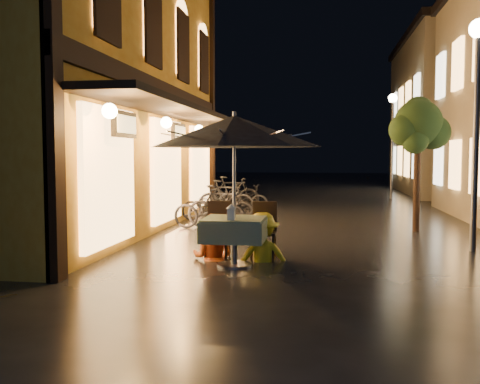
% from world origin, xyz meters
% --- Properties ---
extents(ground, '(90.00, 90.00, 0.00)m').
position_xyz_m(ground, '(0.00, 0.00, 0.00)').
color(ground, black).
rests_on(ground, ground).
extents(west_building, '(5.90, 11.40, 7.40)m').
position_xyz_m(west_building, '(-5.72, 4.00, 3.71)').
color(west_building, '#BC7A1D').
rests_on(west_building, ground).
extents(street_tree, '(1.43, 1.20, 3.15)m').
position_xyz_m(street_tree, '(2.41, 4.51, 2.42)').
color(street_tree, black).
rests_on(street_tree, ground).
extents(streetlamp_near, '(0.36, 0.36, 4.23)m').
position_xyz_m(streetlamp_near, '(3.00, 2.00, 2.92)').
color(streetlamp_near, '#59595E').
rests_on(streetlamp_near, ground).
extents(streetlamp_far, '(0.36, 0.36, 4.23)m').
position_xyz_m(streetlamp_far, '(3.00, 14.00, 2.92)').
color(streetlamp_far, '#59595E').
rests_on(streetlamp_far, ground).
extents(cafe_table, '(0.99, 0.99, 0.78)m').
position_xyz_m(cafe_table, '(-1.15, -0.00, 0.59)').
color(cafe_table, '#59595E').
rests_on(cafe_table, ground).
extents(patio_umbrella, '(2.74, 2.74, 2.46)m').
position_xyz_m(patio_umbrella, '(-1.15, -0.00, 2.15)').
color(patio_umbrella, '#59595E').
rests_on(patio_umbrella, ground).
extents(cafe_chair_left, '(0.42, 0.42, 0.97)m').
position_xyz_m(cafe_chair_left, '(-1.55, 0.73, 0.54)').
color(cafe_chair_left, black).
rests_on(cafe_chair_left, ground).
extents(cafe_chair_right, '(0.42, 0.42, 0.97)m').
position_xyz_m(cafe_chair_right, '(-0.75, 0.73, 0.54)').
color(cafe_chair_right, black).
rests_on(cafe_chair_right, ground).
extents(table_lantern, '(0.16, 0.16, 0.25)m').
position_xyz_m(table_lantern, '(-1.15, -0.30, 0.92)').
color(table_lantern, white).
rests_on(table_lantern, cafe_table).
extents(person_orange, '(0.78, 0.63, 1.51)m').
position_xyz_m(person_orange, '(-1.61, 0.54, 0.76)').
color(person_orange, '#C1521D').
rests_on(person_orange, ground).
extents(person_yellow, '(1.16, 0.87, 1.59)m').
position_xyz_m(person_yellow, '(-0.76, 0.51, 0.79)').
color(person_yellow, yellow).
rests_on(person_yellow, ground).
extents(bicycle_0, '(1.78, 0.66, 0.93)m').
position_xyz_m(bicycle_0, '(-2.44, 4.17, 0.46)').
color(bicycle_0, black).
rests_on(bicycle_0, ground).
extents(bicycle_1, '(1.79, 0.72, 1.05)m').
position_xyz_m(bicycle_1, '(-2.17, 4.27, 0.52)').
color(bicycle_1, black).
rests_on(bicycle_1, ground).
extents(bicycle_2, '(1.63, 0.76, 0.83)m').
position_xyz_m(bicycle_2, '(-2.75, 5.77, 0.41)').
color(bicycle_2, black).
rests_on(bicycle_2, ground).
extents(bicycle_3, '(1.81, 0.85, 1.05)m').
position_xyz_m(bicycle_3, '(-2.49, 6.70, 0.53)').
color(bicycle_3, black).
rests_on(bicycle_3, ground).
extents(bicycle_4, '(1.71, 0.84, 0.86)m').
position_xyz_m(bicycle_4, '(-2.21, 8.08, 0.43)').
color(bicycle_4, black).
rests_on(bicycle_4, ground).
extents(bicycle_5, '(1.84, 0.72, 1.08)m').
position_xyz_m(bicycle_5, '(-2.68, 8.79, 0.54)').
color(bicycle_5, black).
rests_on(bicycle_5, ground).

